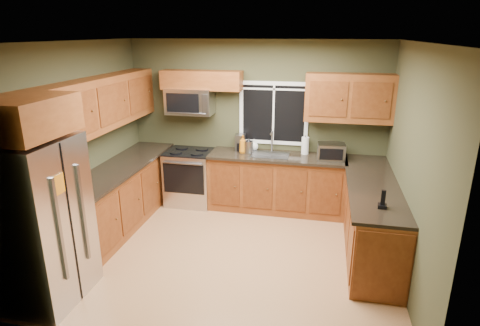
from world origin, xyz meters
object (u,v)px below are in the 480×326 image
at_px(soap_bottle_c, 254,145).
at_px(cordless_phone, 383,203).
at_px(soap_bottle_a, 243,144).
at_px(range, 190,177).
at_px(paper_towel_roll, 305,146).
at_px(kettle, 249,146).
at_px(microwave, 190,101).
at_px(refrigerator, 41,222).
at_px(coffee_maker, 240,143).
at_px(toaster_oven, 331,152).

bearing_deg(soap_bottle_c, cordless_phone, -47.53).
bearing_deg(soap_bottle_a, soap_bottle_c, 53.13).
bearing_deg(cordless_phone, range, 148.67).
xyz_separation_m(paper_towel_roll, soap_bottle_a, (-0.99, -0.15, 0.01)).
relative_size(kettle, soap_bottle_c, 1.40).
bearing_deg(kettle, range, -178.91).
bearing_deg(paper_towel_roll, range, -174.40).
distance_m(microwave, paper_towel_roll, 2.00).
relative_size(microwave, cordless_phone, 3.60).
height_order(refrigerator, coffee_maker, refrigerator).
bearing_deg(cordless_phone, microwave, 146.72).
bearing_deg(toaster_oven, cordless_phone, -71.91).
bearing_deg(cordless_phone, toaster_oven, 108.09).
bearing_deg(refrigerator, paper_towel_roll, 48.92).
distance_m(range, soap_bottle_c, 1.21).
bearing_deg(microwave, cordless_phone, -33.28).
xyz_separation_m(soap_bottle_a, cordless_phone, (1.95, -1.76, -0.08)).
xyz_separation_m(microwave, kettle, (1.00, -0.12, -0.67)).
distance_m(kettle, soap_bottle_a, 0.11).
height_order(soap_bottle_c, cordless_phone, cordless_phone).
height_order(refrigerator, soap_bottle_a, refrigerator).
height_order(toaster_oven, coffee_maker, coffee_maker).
bearing_deg(range, soap_bottle_a, 1.93).
height_order(microwave, cordless_phone, microwave).
relative_size(kettle, paper_towel_roll, 0.83).
xyz_separation_m(range, soap_bottle_a, (0.90, 0.03, 0.62)).
relative_size(coffee_maker, cordless_phone, 1.26).
relative_size(paper_towel_roll, cordless_phone, 1.44).
bearing_deg(soap_bottle_a, microwave, 173.30).
bearing_deg(microwave, refrigerator, -103.34).
bearing_deg(refrigerator, kettle, 58.80).
height_order(paper_towel_roll, cordless_phone, paper_towel_roll).
xyz_separation_m(refrigerator, soap_bottle_a, (1.59, 2.80, 0.19)).
relative_size(microwave, soap_bottle_c, 4.24).
xyz_separation_m(microwave, toaster_oven, (2.29, -0.17, -0.66)).
relative_size(range, coffee_maker, 3.53).
relative_size(coffee_maker, kettle, 1.06).
relative_size(microwave, kettle, 3.03).
relative_size(soap_bottle_c, cordless_phone, 0.85).
bearing_deg(soap_bottle_c, coffee_maker, -164.72).
height_order(toaster_oven, soap_bottle_c, toaster_oven).
distance_m(soap_bottle_a, cordless_phone, 2.63).
height_order(toaster_oven, cordless_phone, toaster_oven).
relative_size(refrigerator, soap_bottle_c, 10.03).
xyz_separation_m(refrigerator, paper_towel_roll, (2.58, 2.95, 0.18)).
xyz_separation_m(coffee_maker, kettle, (0.17, -0.15, -0.01)).
height_order(microwave, soap_bottle_a, microwave).
height_order(range, soap_bottle_a, soap_bottle_a).
bearing_deg(soap_bottle_c, toaster_oven, -12.07).
height_order(refrigerator, soap_bottle_c, refrigerator).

